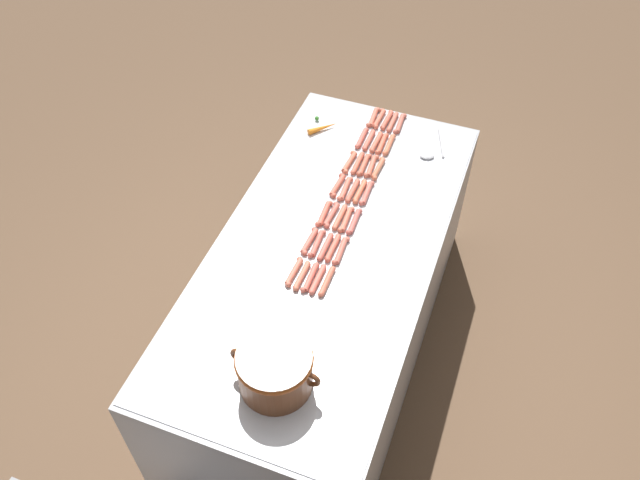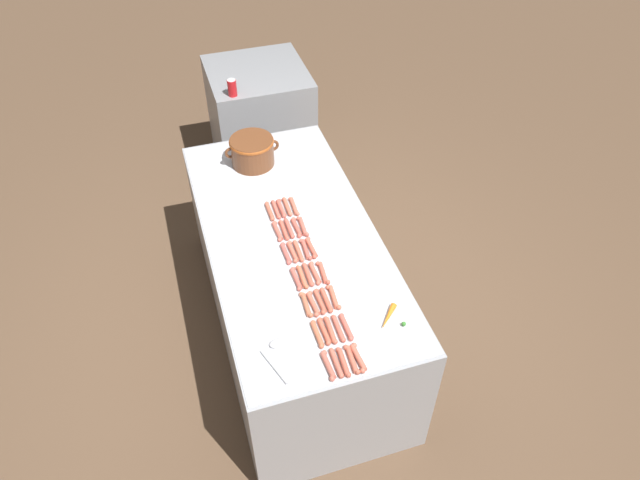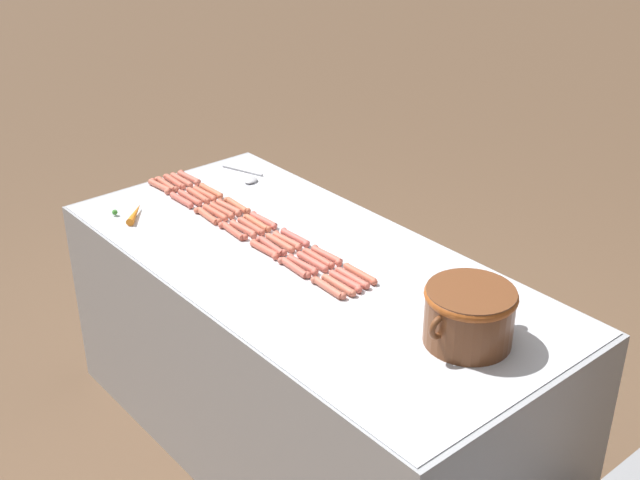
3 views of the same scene
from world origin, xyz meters
name	(u,v)px [view 2 (image 2 of 3)]	position (x,y,z in m)	size (l,w,h in m)	color
ground_plane	(295,326)	(0.00, 0.00, 0.00)	(20.00, 20.00, 0.00)	brown
griddle_counter	(293,284)	(0.00, 0.00, 0.43)	(0.96, 2.06, 0.86)	#9EA0A5
back_cabinet	(261,123)	(0.21, 1.76, 0.47)	(0.76, 0.77, 0.95)	gray
hot_dog_0	(328,365)	(-0.07, -0.91, 0.87)	(0.03, 0.17, 0.03)	#C0614F
hot_dog_1	(317,334)	(-0.07, -0.73, 0.87)	(0.03, 0.17, 0.03)	#CE6747
hot_dog_2	(306,305)	(-0.07, -0.54, 0.87)	(0.03, 0.17, 0.03)	#C36749
hot_dog_3	(296,279)	(-0.07, -0.36, 0.87)	(0.03, 0.17, 0.03)	#C85D50
hot_dog_4	(286,253)	(-0.07, -0.16, 0.87)	(0.03, 0.17, 0.03)	#C45950
hot_dog_5	(277,231)	(-0.07, 0.03, 0.87)	(0.03, 0.17, 0.03)	#C75E4E
hot_dog_6	(270,211)	(-0.07, 0.21, 0.87)	(0.03, 0.17, 0.03)	#C65F47
hot_dog_7	(336,363)	(-0.03, -0.91, 0.87)	(0.03, 0.17, 0.03)	#C16350
hot_dog_8	(324,331)	(-0.03, -0.72, 0.87)	(0.03, 0.17, 0.03)	#C95F47
hot_dog_9	(313,304)	(-0.03, -0.54, 0.87)	(0.04, 0.17, 0.03)	#C66550
hot_dog_10	(302,277)	(-0.03, -0.35, 0.87)	(0.03, 0.17, 0.03)	#CA6648
hot_dog_11	(293,252)	(-0.03, -0.16, 0.87)	(0.03, 0.17, 0.03)	#CA634E
hot_dog_12	(284,230)	(-0.03, 0.03, 0.87)	(0.03, 0.17, 0.03)	#C45C49
hot_dog_13	(276,210)	(-0.03, 0.21, 0.87)	(0.03, 0.17, 0.03)	#CC6051
hot_dog_14	(344,362)	(0.00, -0.92, 0.87)	(0.03, 0.17, 0.03)	#C45D49
hot_dog_15	(331,330)	(0.00, -0.73, 0.87)	(0.03, 0.17, 0.03)	#C2614B
hot_dog_16	(320,301)	(0.01, -0.54, 0.87)	(0.03, 0.17, 0.03)	#BF5D48
hot_dog_17	(308,275)	(0.00, -0.35, 0.87)	(0.03, 0.17, 0.03)	#C05D49
hot_dog_18	(299,251)	(0.00, -0.16, 0.87)	(0.03, 0.17, 0.03)	#C3644D
hot_dog_19	(290,228)	(0.00, 0.03, 0.87)	(0.03, 0.17, 0.03)	#C35D4E
hot_dog_20	(282,208)	(0.00, 0.21, 0.87)	(0.03, 0.17, 0.03)	#CA5D4E
hot_dog_21	(352,359)	(0.04, -0.92, 0.87)	(0.03, 0.17, 0.03)	#C6624C
hot_dog_22	(338,328)	(0.04, -0.73, 0.87)	(0.03, 0.17, 0.03)	#CA614F
hot_dog_23	(326,300)	(0.04, -0.54, 0.87)	(0.03, 0.17, 0.03)	#C75F48
hot_dog_24	(315,273)	(0.04, -0.35, 0.87)	(0.03, 0.17, 0.03)	#C8634F
hot_dog_25	(306,249)	(0.04, -0.16, 0.87)	(0.03, 0.17, 0.03)	#C05C4E
hot_dog_26	(296,227)	(0.04, 0.03, 0.87)	(0.03, 0.17, 0.03)	#C35B4D
hot_dog_27	(287,207)	(0.04, 0.22, 0.87)	(0.03, 0.17, 0.03)	#C46850
hot_dog_28	(358,358)	(0.07, -0.92, 0.87)	(0.04, 0.17, 0.03)	#C7654F
hot_dog_29	(346,327)	(0.08, -0.73, 0.87)	(0.03, 0.17, 0.03)	#C95D4E
hot_dog_30	(333,297)	(0.08, -0.53, 0.87)	(0.04, 0.17, 0.03)	#CB644B
hot_dog_31	(323,273)	(0.08, -0.36, 0.87)	(0.04, 0.17, 0.03)	#CA5C48
hot_dog_32	(311,248)	(0.08, -0.16, 0.87)	(0.03, 0.17, 0.03)	#CB5C49
hot_dog_33	(303,226)	(0.08, 0.02, 0.87)	(0.03, 0.17, 0.03)	#C25E4E
hot_dog_34	(294,206)	(0.08, 0.21, 0.87)	(0.03, 0.17, 0.03)	#C4654F
bean_pot	(252,150)	(-0.06, 0.72, 0.96)	(0.36, 0.29, 0.19)	brown
serving_spoon	(275,351)	(-0.28, -0.76, 0.87)	(0.13, 0.27, 0.02)	#B7B7BC
carrot	(389,317)	(0.30, -0.74, 0.87)	(0.14, 0.15, 0.03)	orange
soda_can	(232,88)	(-0.04, 1.44, 1.01)	(0.07, 0.07, 0.12)	red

